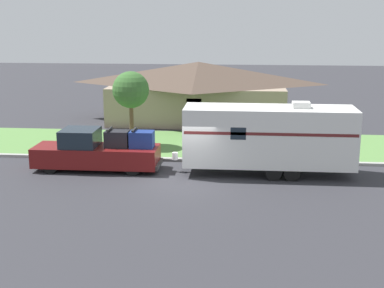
# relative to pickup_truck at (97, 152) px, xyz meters

# --- Properties ---
(ground_plane) EXTENTS (120.00, 120.00, 0.00)m
(ground_plane) POSITION_rel_pickup_truck_xyz_m (4.63, -1.77, -0.91)
(ground_plane) COLOR #2D2D33
(curb_strip) EXTENTS (80.00, 0.30, 0.14)m
(curb_strip) POSITION_rel_pickup_truck_xyz_m (4.63, 1.98, -0.84)
(curb_strip) COLOR #999993
(curb_strip) RESTS_ON ground_plane
(lawn_strip) EXTENTS (80.00, 7.00, 0.03)m
(lawn_strip) POSITION_rel_pickup_truck_xyz_m (4.63, 5.63, -0.90)
(lawn_strip) COLOR #568442
(lawn_strip) RESTS_ON ground_plane
(house_across_street) EXTENTS (13.13, 7.91, 4.19)m
(house_across_street) POSITION_rel_pickup_truck_xyz_m (3.92, 13.44, 1.26)
(house_across_street) COLOR gray
(house_across_street) RESTS_ON ground_plane
(pickup_truck) EXTENTS (6.23, 1.95, 2.10)m
(pickup_truck) POSITION_rel_pickup_truck_xyz_m (0.00, 0.00, 0.00)
(pickup_truck) COLOR black
(pickup_truck) RESTS_ON ground_plane
(travel_trailer) EXTENTS (9.07, 2.35, 3.52)m
(travel_trailer) POSITION_rel_pickup_truck_xyz_m (8.35, -0.00, 0.95)
(travel_trailer) COLOR black
(travel_trailer) RESTS_ON ground_plane
(mailbox) EXTENTS (0.48, 0.20, 1.25)m
(mailbox) POSITION_rel_pickup_truck_xyz_m (10.24, 2.74, 0.05)
(mailbox) COLOR brown
(mailbox) RESTS_ON ground_plane
(tree_in_yard) EXTENTS (2.10, 2.10, 4.35)m
(tree_in_yard) POSITION_rel_pickup_truck_xyz_m (0.73, 4.97, 2.36)
(tree_in_yard) COLOR brown
(tree_in_yard) RESTS_ON ground_plane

